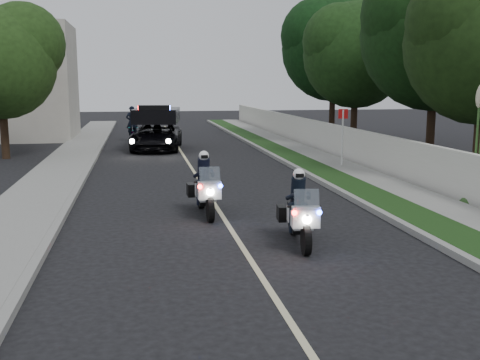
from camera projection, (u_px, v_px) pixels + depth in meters
The scene contains 21 objects.
ground at pixel (246, 253), 11.66m from camera, with size 120.00×120.00×0.00m, color black.
curb_right at pixel (301, 171), 22.06m from camera, with size 0.20×60.00×0.15m, color gray.
grass_verge at pixel (318, 170), 22.18m from camera, with size 1.20×60.00×0.16m, color #193814.
sidewalk_right at pixel (350, 169), 22.41m from camera, with size 1.40×60.00×0.16m, color gray.
property_wall at pixel (374, 152), 22.47m from camera, with size 0.22×60.00×1.50m, color beige.
curb_left at pixel (84, 177), 20.63m from camera, with size 0.20×60.00×0.15m, color gray.
sidewalk_left at pixel (53, 177), 20.44m from camera, with size 2.00×60.00×0.16m, color gray.
building_far at pixel (6, 82), 34.54m from camera, with size 8.00×6.00×7.00m, color #A8A396.
lane_marking at pixel (196, 175), 21.36m from camera, with size 0.12×50.00×0.01m, color #BFB78C.
police_moto_left at pixel (205, 214), 15.04m from camera, with size 0.70×1.99×1.70m, color silver, non-canonical shape.
police_moto_right at pixel (299, 244), 12.30m from camera, with size 0.68×1.94×1.65m, color silver, non-canonical shape.
police_suv at pixel (157, 150), 29.58m from camera, with size 2.40×5.19×2.52m, color black.
bicycle at pixel (133, 141), 33.89m from camera, with size 0.58×1.68×0.88m, color black.
cyclist at pixel (133, 141), 33.89m from camera, with size 0.68×0.46×1.90m, color black.
sign_post at pixel (341, 169), 23.04m from camera, with size 0.39×0.39×2.50m, color #A30B12, non-canonical shape.
tree_right_a at pixel (476, 181), 20.12m from camera, with size 5.55×5.55×9.24m, color black, non-canonical shape.
tree_right_c at pixel (429, 163), 24.55m from camera, with size 6.29×6.29×10.48m, color black, non-canonical shape.
tree_right_d at pixel (353, 146), 31.58m from camera, with size 5.76×5.76×9.60m, color #1A3A13, non-canonical shape.
tree_right_e at pixel (331, 138), 35.78m from camera, with size 6.42×6.42×10.70m, color black, non-canonical shape.
tree_left_near at pixel (6, 159), 26.13m from camera, with size 5.03×5.03×8.39m, color #244416, non-canonical shape.
tree_left_far at pixel (24, 135), 37.97m from camera, with size 5.68×5.68×9.47m, color black, non-canonical shape.
Camera 1 is at (-2.10, -11.04, 3.45)m, focal length 42.35 mm.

